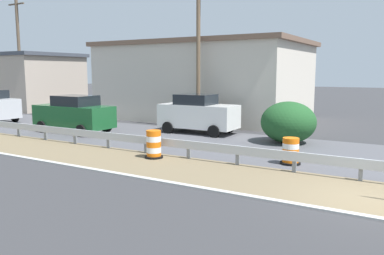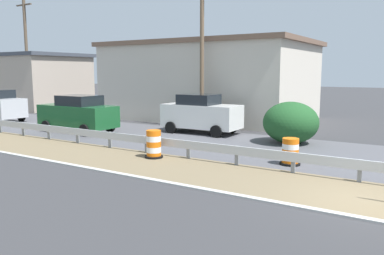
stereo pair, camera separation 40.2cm
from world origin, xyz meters
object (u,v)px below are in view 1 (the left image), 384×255
utility_pole_near (198,54)px  utility_pole_mid (19,54)px  car_trailing_near_lane (198,114)px  car_trailing_far_lane (74,114)px  traffic_barrel_close (154,145)px  traffic_barrel_nearest (291,152)px

utility_pole_near → utility_pole_mid: 16.64m
car_trailing_near_lane → utility_pole_mid: size_ratio=0.47×
car_trailing_far_lane → utility_pole_near: size_ratio=0.55×
traffic_barrel_close → car_trailing_far_lane: bearing=68.2°
car_trailing_near_lane → car_trailing_far_lane: (-3.30, 6.03, -0.03)m
traffic_barrel_close → car_trailing_near_lane: car_trailing_near_lane is taller
traffic_barrel_nearest → traffic_barrel_close: bearing=109.0°
traffic_barrel_close → utility_pole_near: utility_pole_near is taller
utility_pole_near → car_trailing_near_lane: bearing=-150.4°
car_trailing_far_lane → utility_pole_near: (4.85, -5.15, 3.31)m
car_trailing_near_lane → car_trailing_far_lane: car_trailing_near_lane is taller
car_trailing_far_lane → utility_pole_mid: 13.10m
utility_pole_mid → car_trailing_near_lane: bearing=-95.9°
traffic_barrel_nearest → car_trailing_near_lane: bearing=54.5°
traffic_barrel_nearest → car_trailing_near_lane: car_trailing_near_lane is taller
traffic_barrel_nearest → traffic_barrel_close: traffic_barrel_close is taller
traffic_barrel_nearest → utility_pole_near: size_ratio=0.12×
traffic_barrel_close → utility_pole_near: (7.92, 2.52, 3.85)m
utility_pole_near → utility_pole_mid: size_ratio=0.92×
traffic_barrel_close → utility_pole_mid: bearing=66.9°
traffic_barrel_nearest → car_trailing_far_lane: bearing=83.8°
traffic_barrel_nearest → car_trailing_near_lane: (4.68, 6.55, 0.63)m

